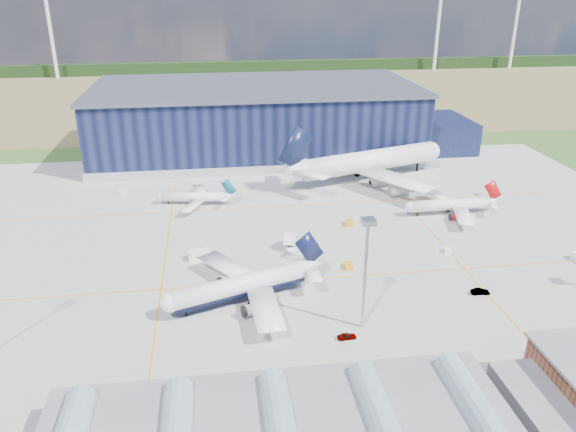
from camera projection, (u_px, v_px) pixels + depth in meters
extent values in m
plane|color=#345B22|center=(290.00, 260.00, 135.88)|extent=(600.00, 600.00, 0.00)
cube|color=#ABABA5|center=(284.00, 242.00, 144.99)|extent=(220.00, 160.00, 0.06)
cube|color=#EFA50C|center=(296.00, 280.00, 126.72)|extent=(180.00, 0.40, 0.02)
cube|color=#EFA50C|center=(273.00, 207.00, 167.79)|extent=(180.00, 0.40, 0.02)
cube|color=#EFA50C|center=(167.00, 249.00, 141.17)|extent=(0.40, 120.00, 0.02)
cube|color=#EFA50C|center=(432.00, 233.00, 150.04)|extent=(0.40, 120.00, 0.02)
cube|color=olive|center=(238.00, 93.00, 336.63)|extent=(600.00, 220.00, 0.01)
cube|color=black|center=(232.00, 67.00, 408.07)|extent=(600.00, 8.00, 8.00)
cylinder|color=white|center=(50.00, 25.00, 371.68)|extent=(2.40, 2.40, 70.00)
cylinder|color=white|center=(439.00, 21.00, 405.90)|extent=(2.40, 2.40, 70.00)
cylinder|color=white|center=(516.00, 20.00, 413.50)|extent=(2.40, 2.40, 70.00)
cube|color=black|center=(256.00, 120.00, 217.70)|extent=(120.00, 60.00, 25.00)
cube|color=#9CA3AA|center=(256.00, 147.00, 221.94)|extent=(121.00, 61.00, 3.20)
cube|color=#4B505F|center=(255.00, 86.00, 212.65)|extent=(122.00, 62.00, 1.20)
cube|color=black|center=(436.00, 133.00, 224.79)|extent=(24.00, 30.00, 12.00)
cube|color=slate|center=(279.00, 423.00, 77.45)|extent=(66.00, 23.00, 0.50)
cube|color=slate|center=(545.00, 413.00, 83.76)|extent=(10.00, 18.00, 6.00)
cylinder|color=#9CB6C1|center=(176.00, 432.00, 75.60)|extent=(4.40, 18.00, 4.40)
cylinder|color=#9CB6C1|center=(279.00, 422.00, 77.37)|extent=(4.40, 18.00, 4.40)
cylinder|color=#9CB6C1|center=(378.00, 412.00, 79.14)|extent=(4.40, 18.00, 4.40)
cylinder|color=#9CB6C1|center=(472.00, 403.00, 80.92)|extent=(4.40, 18.00, 4.40)
cylinder|color=#ADAFB4|center=(365.00, 278.00, 105.49)|extent=(0.70, 0.70, 22.00)
cube|color=#ADAFB4|center=(368.00, 222.00, 101.02)|extent=(2.60, 2.60, 1.00)
cube|color=orange|center=(178.00, 301.00, 117.23)|extent=(3.48, 4.06, 1.45)
cube|color=orange|center=(348.00, 266.00, 131.83)|extent=(2.20, 3.03, 1.23)
cube|color=white|center=(199.00, 255.00, 135.95)|extent=(5.63, 3.31, 2.30)
cube|color=white|center=(448.00, 250.00, 139.50)|extent=(2.43, 3.03, 1.14)
cube|color=orange|center=(349.00, 223.00, 154.84)|extent=(2.65, 3.59, 1.42)
cube|color=white|center=(122.00, 192.00, 177.45)|extent=(3.32, 3.37, 1.23)
cube|color=white|center=(384.00, 375.00, 94.69)|extent=(4.45, 2.28, 2.10)
cube|color=white|center=(290.00, 243.00, 141.24)|extent=(3.66, 5.32, 3.16)
imported|color=#99999E|center=(347.00, 336.00, 105.85)|extent=(3.72, 1.65, 1.24)
imported|color=#99999E|center=(480.00, 292.00, 120.88)|extent=(4.10, 1.73, 1.32)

